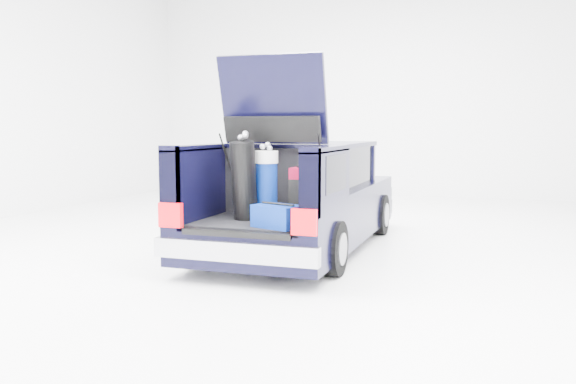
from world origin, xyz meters
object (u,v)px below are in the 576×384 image
at_px(red_suitcase, 307,194).
at_px(black_golf_bag, 244,180).
at_px(blue_duffel, 278,216).
at_px(blue_golf_bag, 267,184).
at_px(car, 302,199).

height_order(red_suitcase, black_golf_bag, black_golf_bag).
distance_m(red_suitcase, blue_duffel, 0.69).
xyz_separation_m(red_suitcase, blue_golf_bag, (-0.45, -0.10, 0.11)).
distance_m(blue_golf_bag, blue_duffel, 0.71).
bearing_deg(blue_duffel, red_suitcase, 101.28).
height_order(car, blue_golf_bag, car).
bearing_deg(red_suitcase, blue_golf_bag, -167.35).
height_order(red_suitcase, blue_golf_bag, blue_golf_bag).
distance_m(car, blue_golf_bag, 1.44).
relative_size(red_suitcase, black_golf_bag, 0.62).
height_order(blue_golf_bag, blue_duffel, blue_golf_bag).
xyz_separation_m(car, blue_duffel, (0.36, -1.96, 0.05)).
xyz_separation_m(car, blue_golf_bag, (0.02, -1.40, 0.32)).
distance_m(black_golf_bag, blue_golf_bag, 0.28).
relative_size(car, black_golf_bag, 4.67).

